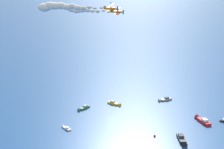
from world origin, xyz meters
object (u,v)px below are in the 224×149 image
motorboat_trailing (182,140)px  motorboat_inshore (66,128)px  marker_buoy (155,136)px  wingwalker_lead (117,7)px  motorboat_near_centre (202,120)px  motorboat_far_port (83,108)px  motorboat_offshore (115,104)px  motorboat_ahead (164,100)px  biplane_lead (117,12)px  wingwalker_wingman (111,4)px  biplane_wingman (111,8)px

motorboat_trailing → motorboat_inshore: bearing=-137.8°
motorboat_inshore → marker_buoy: marker_buoy is taller
wingwalker_lead → motorboat_near_centre: bearing=41.2°
motorboat_far_port → marker_buoy: marker_buoy is taller
motorboat_near_centre → motorboat_offshore: bearing=-152.3°
motorboat_far_port → motorboat_ahead: bearing=72.3°
motorboat_far_port → motorboat_offshore: size_ratio=0.96×
motorboat_offshore → biplane_lead: bearing=-28.3°
marker_buoy → wingwalker_wingman: 63.94m
motorboat_far_port → motorboat_offshore: motorboat_offshore is taller
wingwalker_wingman → motorboat_far_port: bearing=178.1°
marker_buoy → motorboat_trailing: bearing=33.2°
motorboat_ahead → wingwalker_lead: 65.76m
wingwalker_wingman → motorboat_inshore: bearing=-122.6°
biplane_wingman → motorboat_ahead: bearing=106.8°
biplane_lead → motorboat_trailing: bearing=6.6°
motorboat_near_centre → motorboat_offshore: (-44.83, -23.59, -0.19)m
motorboat_far_port → motorboat_inshore: motorboat_far_port is taller
motorboat_trailing → biplane_lead: bearing=-173.4°
motorboat_near_centre → wingwalker_lead: size_ratio=6.37×
motorboat_offshore → motorboat_ahead: size_ratio=1.01×
motorboat_trailing → wingwalker_wingman: (-29.51, -18.93, 59.49)m
motorboat_inshore → wingwalker_wingman: 63.79m
marker_buoy → wingwalker_wingman: bearing=-147.6°
motorboat_offshore → wingwalker_wingman: size_ratio=4.96×
motorboat_trailing → wingwalker_wingman: bearing=-147.3°
biplane_lead → biplane_wingman: biplane_wingman is taller
motorboat_far_port → motorboat_offshore: (4.05, 18.58, 0.02)m
marker_buoy → motorboat_inshore: bearing=-135.1°
motorboat_far_port → wingwalker_lead: bearing=39.9°
motorboat_offshore → marker_buoy: (44.35, -7.66, -0.28)m
motorboat_inshore → wingwalker_wingman: (11.88, 18.61, 59.85)m
motorboat_offshore → wingwalker_wingman: bearing=-37.4°
motorboat_inshore → wingwalker_wingman: wingwalker_wingman is taller
motorboat_trailing → biplane_wingman: size_ratio=1.55×
wingwalker_lead → motorboat_trailing: bearing=7.0°
motorboat_offshore → motorboat_trailing: (55.07, -0.64, 0.18)m
motorboat_ahead → motorboat_far_port: bearing=-107.7°
motorboat_far_port → motorboat_ahead: motorboat_ahead is taller
marker_buoy → motorboat_offshore: bearing=170.2°
motorboat_trailing → marker_buoy: 12.82m
biplane_lead → biplane_wingman: (14.66, -13.50, 3.61)m
motorboat_offshore → motorboat_trailing: 55.07m
motorboat_far_port → biplane_wingman: biplane_wingman is taller
biplane_wingman → motorboat_inshore: bearing=-121.5°
motorboat_near_centre → motorboat_far_port: bearing=-139.2°
motorboat_offshore → biplane_wingman: (25.31, -19.24, 57.52)m
motorboat_trailing → motorboat_ahead: 52.79m
motorboat_near_centre → marker_buoy: (-0.48, -31.24, -0.47)m
motorboat_inshore → motorboat_trailing: bearing=42.2°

